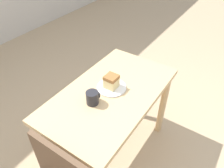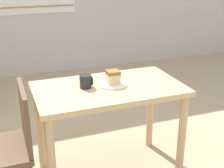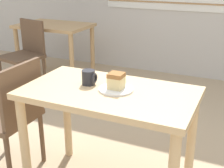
{
  "view_description": "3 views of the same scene",
  "coord_description": "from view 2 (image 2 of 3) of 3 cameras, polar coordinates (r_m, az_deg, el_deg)",
  "views": [
    {
      "loc": [
        -0.91,
        -0.39,
        1.82
      ],
      "look_at": [
        0.14,
        0.32,
        0.78
      ],
      "focal_mm": 35.0,
      "sensor_mm": 36.0,
      "label": 1
    },
    {
      "loc": [
        -0.65,
        -1.71,
        1.61
      ],
      "look_at": [
        0.1,
        0.29,
        0.78
      ],
      "focal_mm": 50.0,
      "sensor_mm": 36.0,
      "label": 2
    },
    {
      "loc": [
        0.85,
        -1.34,
        1.48
      ],
      "look_at": [
        0.07,
        0.35,
        0.78
      ],
      "focal_mm": 50.0,
      "sensor_mm": 36.0,
      "label": 3
    }
  ],
  "objects": [
    {
      "name": "dining_table_near",
      "position": [
        2.34,
        -0.6,
        -3.29
      ],
      "size": [
        1.09,
        0.62,
        0.76
      ],
      "color": "tan",
      "rests_on": "ground_plane"
    },
    {
      "name": "chair_near_window",
      "position": [
        2.22,
        -18.68,
        -10.41
      ],
      "size": [
        0.44,
        0.44,
        0.87
      ],
      "rotation": [
        0.0,
        0.0,
        -1.57
      ],
      "color": "brown",
      "rests_on": "ground_plane"
    },
    {
      "name": "plate",
      "position": [
        2.32,
        0.19,
        -0.02
      ],
      "size": [
        0.22,
        0.22,
        0.01
      ],
      "color": "white",
      "rests_on": "dining_table_near"
    },
    {
      "name": "cake_slice",
      "position": [
        2.3,
        0.17,
        1.31
      ],
      "size": [
        0.09,
        0.09,
        0.1
      ],
      "color": "#E5CC89",
      "rests_on": "plate"
    },
    {
      "name": "coffee_mug",
      "position": [
        2.26,
        -4.77,
        0.49
      ],
      "size": [
        0.09,
        0.09,
        0.1
      ],
      "color": "#232328",
      "rests_on": "dining_table_near"
    }
  ]
}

